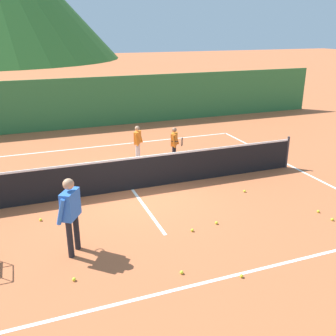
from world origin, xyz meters
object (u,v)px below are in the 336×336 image
Objects in this scene: student_0 at (138,140)px; tennis_ball_4 at (332,219)px; student_1 at (175,142)px; tennis_ball_1 at (192,230)px; tennis_ball_2 at (41,220)px; instructor at (70,209)px; tennis_ball_9 at (216,223)px; tennis_ball_6 at (74,279)px; tennis_ball_5 at (318,211)px; tennis_ball_7 at (245,191)px; tennis_ball_0 at (242,276)px; tennis_ball_8 at (182,272)px; tennis_net at (132,173)px.

student_0 is 17.92× the size of tennis_ball_4.
student_1 is 17.95× the size of tennis_ball_1.
tennis_ball_2 is 1.00× the size of tennis_ball_4.
tennis_ball_9 is at bearing 0.69° from instructor.
tennis_ball_2 and tennis_ball_4 have the same top height.
tennis_ball_6 is 1.00× the size of tennis_ball_9.
tennis_ball_5 and tennis_ball_6 have the same top height.
tennis_ball_2 is 2.67m from tennis_ball_6.
tennis_ball_2 is 6.85m from tennis_ball_5.
tennis_ball_7 is (0.90, -3.09, -0.70)m from student_1.
tennis_ball_0 is at bearing -122.14° from tennis_ball_7.
tennis_ball_8 is at bearing -110.41° from student_1.
tennis_ball_1 is at bearing -146.72° from tennis_ball_7.
tennis_ball_0 is at bearing -26.35° from tennis_ball_8.
tennis_ball_5 is (5.98, -0.33, -0.95)m from instructor.
tennis_ball_5 is at bearing -67.93° from student_1.
student_1 is 5.44m from tennis_ball_2.
tennis_net is 156.28× the size of tennis_ball_0.
student_0 reaches higher than tennis_ball_6.
student_1 is 17.95× the size of tennis_ball_4.
tennis_ball_2 is 3.93m from tennis_ball_8.
tennis_ball_5 is at bearing 27.12° from tennis_ball_0.
tennis_ball_6 is at bearing -174.05° from tennis_ball_5.
tennis_ball_8 and tennis_ball_9 have the same top height.
tennis_net is 2.63m from student_0.
tennis_net reaches higher than tennis_ball_4.
instructor is 24.14× the size of tennis_ball_4.
tennis_ball_7 is 4.26m from tennis_ball_8.
tennis_ball_2 is at bearing 159.41° from tennis_ball_4.
tennis_ball_5 is 4.34m from tennis_ball_8.
tennis_ball_7 is (2.91, -1.30, -0.47)m from tennis_net.
instructor is 24.14× the size of tennis_ball_9.
tennis_ball_0 is (-1.23, -6.48, -0.70)m from student_1.
tennis_ball_0 is 4.00m from tennis_ball_7.
student_0 is at bearing 69.75° from tennis_net.
tennis_ball_1 and tennis_ball_2 have the same top height.
tennis_ball_7 is at bearing 57.86° from tennis_ball_0.
tennis_ball_8 is at bearing -121.14° from tennis_ball_1.
tennis_ball_0 is (2.79, -1.96, -0.95)m from instructor.
instructor is 24.14× the size of tennis_ball_2.
instructor is at bearing -71.08° from tennis_ball_2.
tennis_ball_0 is 1.89m from tennis_ball_1.
tennis_ball_0 is 1.00× the size of tennis_ball_9.
tennis_ball_1 is (-0.28, -5.26, -0.70)m from student_0.
instructor reaches higher than tennis_ball_5.
student_0 is 5.20m from tennis_ball_9.
tennis_ball_0 is 1.00× the size of tennis_ball_4.
tennis_ball_1 and tennis_ball_4 have the same top height.
tennis_ball_2 is at bearing -134.81° from student_0.
tennis_ball_1 is 0.69m from tennis_ball_9.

